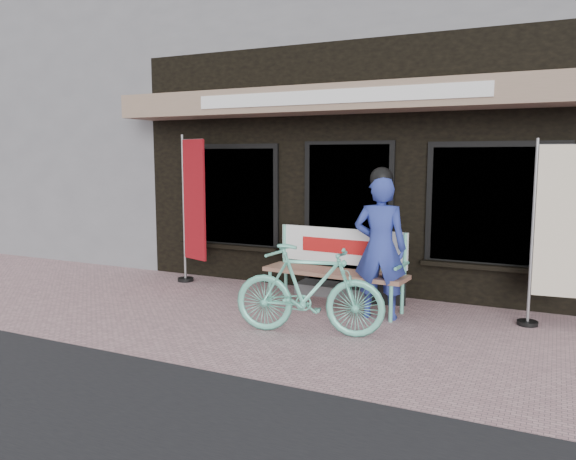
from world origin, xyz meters
The scene contains 9 objects.
ground centered at (0.00, 0.00, 0.00)m, with size 70.00×70.00×0.00m, color #BF9296.
storefront centered at (0.00, 4.96, 2.99)m, with size 7.00×6.77×6.00m.
neighbor_left_near centered at (-8.50, 5.50, 3.20)m, with size 10.00×7.00×6.40m, color slate.
bench centered at (0.16, 1.13, 0.61)m, with size 1.94×0.62×1.03m.
person centered at (0.81, 0.88, 0.91)m, with size 0.69×0.51×1.86m.
bicycle centered at (0.28, -0.08, 0.51)m, with size 0.48×1.69×1.02m, color #6ACFB2.
nobori_red centered at (-2.35, 1.46, 1.19)m, with size 0.68×0.36×2.32m.
nobori_cream centered at (2.70, 1.36, 1.13)m, with size 0.65×0.26×2.19m.
menu_stand centered at (0.73, 1.53, 0.50)m, with size 0.49×0.21×0.98m.
Camera 1 is at (2.70, -5.69, 1.98)m, focal length 35.00 mm.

